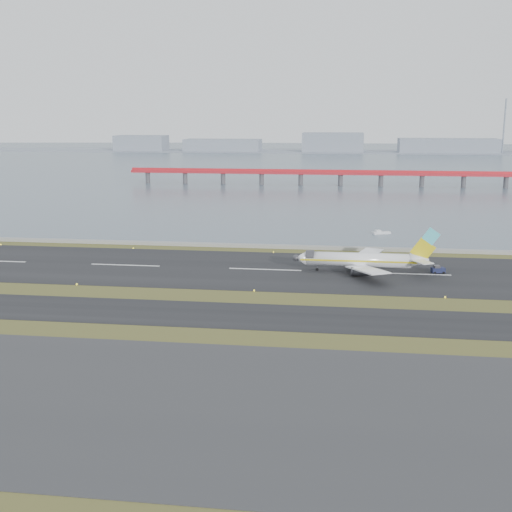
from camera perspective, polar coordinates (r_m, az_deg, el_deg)
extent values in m
plane|color=#36491A|center=(148.29, -0.55, -3.94)|extent=(1000.00, 1000.00, 0.00)
cube|color=#323235|center=(97.54, -5.19, -12.95)|extent=(1000.00, 50.00, 0.10)
cube|color=black|center=(136.93, -1.26, -5.32)|extent=(1000.00, 18.00, 0.10)
cube|color=black|center=(177.03, 0.81, -1.22)|extent=(1000.00, 45.00, 0.10)
cube|color=gray|center=(206.05, 1.78, 0.85)|extent=(1000.00, 2.50, 1.00)
cube|color=#414F5D|center=(602.67, 5.64, 8.37)|extent=(1400.00, 800.00, 1.30)
cube|color=red|center=(392.38, 7.53, 7.29)|extent=(260.00, 5.00, 1.60)
cube|color=red|center=(392.26, 7.54, 7.51)|extent=(260.00, 0.40, 1.40)
cylinder|color=#4C4C51|center=(404.36, -6.31, 6.83)|extent=(2.80, 2.80, 7.00)
cylinder|color=#4C4C51|center=(392.80, 7.52, 6.64)|extent=(2.80, 2.80, 7.00)
cylinder|color=#4C4C51|center=(404.37, 21.32, 6.06)|extent=(2.80, 2.80, 7.00)
cube|color=gray|center=(762.29, 6.06, 9.20)|extent=(1400.00, 80.00, 1.00)
cube|color=gray|center=(798.51, -10.15, 9.86)|extent=(60.00, 35.00, 18.00)
cube|color=gray|center=(774.44, -2.97, 9.82)|extent=(90.00, 35.00, 14.00)
cube|color=gray|center=(761.57, 6.85, 10.00)|extent=(70.00, 35.00, 22.00)
cube|color=gray|center=(771.03, 16.68, 9.38)|extent=(110.00, 35.00, 16.00)
cylinder|color=gray|center=(781.98, 21.20, 10.72)|extent=(1.80, 1.80, 60.00)
cylinder|color=white|center=(175.71, 9.06, -0.32)|extent=(28.00, 3.80, 3.80)
cone|color=white|center=(175.93, 3.97, -0.18)|extent=(3.20, 3.80, 3.80)
cone|color=white|center=(176.88, 14.31, -0.37)|extent=(5.00, 3.80, 3.80)
cube|color=yellow|center=(173.84, 9.07, -0.46)|extent=(31.00, 0.06, 0.45)
cube|color=yellow|center=(177.59, 9.04, -0.19)|extent=(31.00, 0.06, 0.45)
cube|color=white|center=(167.68, 9.87, -1.21)|extent=(11.31, 15.89, 1.66)
cube|color=white|center=(184.24, 9.67, 0.02)|extent=(11.31, 15.89, 1.66)
cylinder|color=#39383D|center=(170.32, 9.25, -1.39)|extent=(4.20, 2.10, 2.10)
cylinder|color=#39383D|center=(181.99, 9.15, -0.50)|extent=(4.20, 2.10, 2.10)
cube|color=yellow|center=(176.38, 14.62, 0.54)|extent=(6.80, 0.35, 6.85)
cube|color=#51D2E6|center=(175.94, 15.30, 1.70)|extent=(4.85, 0.37, 4.90)
cube|color=white|center=(173.13, 14.56, -0.49)|extent=(5.64, 6.80, 0.22)
cube|color=white|center=(180.50, 14.28, 0.05)|extent=(5.64, 6.80, 0.22)
cylinder|color=black|center=(176.41, 5.45, -1.19)|extent=(0.80, 0.28, 0.80)
cylinder|color=black|center=(173.71, 9.54, -1.49)|extent=(1.00, 0.38, 1.00)
cylinder|color=black|center=(179.15, 9.48, -1.06)|extent=(1.00, 0.38, 1.00)
cube|color=#141939|center=(179.43, 15.87, -1.21)|extent=(3.85, 2.70, 1.31)
cube|color=#39383D|center=(179.08, 15.76, -0.94)|extent=(1.86, 1.94, 0.77)
cylinder|color=black|center=(178.34, 15.60, -1.47)|extent=(0.82, 0.49, 0.77)
cylinder|color=black|center=(179.93, 15.41, -1.34)|extent=(0.82, 0.49, 0.77)
cylinder|color=black|center=(179.21, 16.32, -1.45)|extent=(0.82, 0.49, 0.77)
cylinder|color=black|center=(180.79, 16.12, -1.32)|extent=(0.82, 0.49, 0.77)
cube|color=silver|center=(234.73, 11.10, 2.02)|extent=(6.73, 4.27, 0.83)
cube|color=silver|center=(234.02, 10.80, 2.18)|extent=(2.25, 2.05, 0.83)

